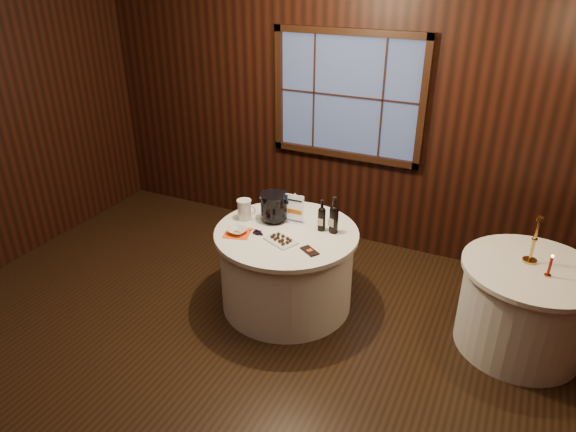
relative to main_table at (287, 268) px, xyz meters
The scene contains 16 objects.
ground 1.07m from the main_table, 90.00° to the right, with size 6.00×6.00×0.00m, color black.
back_wall 1.88m from the main_table, 90.00° to the left, with size 6.00×0.10×3.00m.
main_table is the anchor object (origin of this frame).
side_table 2.02m from the main_table, ahead, with size 1.08×1.08×0.77m.
sign_stand 0.52m from the main_table, 92.17° to the left, with size 0.18×0.09×0.28m.
port_bottle_left 0.60m from the main_table, 29.64° to the left, with size 0.07×0.07×0.29m.
port_bottle_right 0.67m from the main_table, 23.10° to the left, with size 0.08×0.09×0.34m.
ice_bucket 0.57m from the main_table, 144.67° to the left, with size 0.26×0.26×0.26m.
chocolate_plate 0.44m from the main_table, 78.61° to the right, with size 0.32×0.27×0.04m.
chocolate_box 0.56m from the main_table, 36.16° to the right, with size 0.17×0.08×0.01m, color black.
grape_bunch 0.47m from the main_table, 142.97° to the right, with size 0.16×0.08×0.04m.
glass_pitcher 0.66m from the main_table, behind, with size 0.18×0.13×0.19m.
orange_napkin 0.58m from the main_table, 148.91° to the right, with size 0.22×0.22×0.00m, color #F54914.
cracker_bowl 0.59m from the main_table, 148.91° to the right, with size 0.16×0.16×0.04m, color white.
brass_candlestick 2.07m from the main_table, 10.77° to the left, with size 0.11×0.11×0.40m.
red_candle 2.16m from the main_table, ahead, with size 0.05×0.05×0.19m.
Camera 1 is at (1.74, -2.59, 2.92)m, focal length 32.00 mm.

